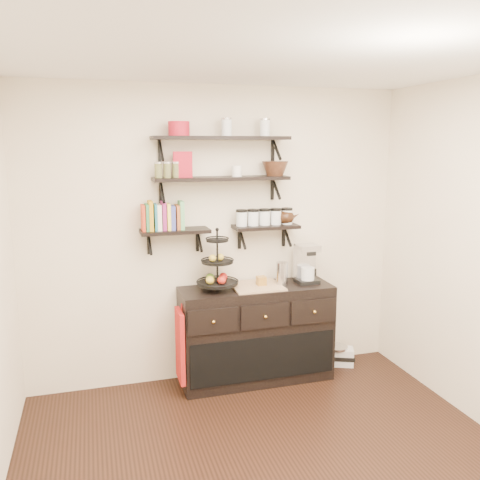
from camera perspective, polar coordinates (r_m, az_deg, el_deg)
name	(u,v)px	position (r m, az deg, el deg)	size (l,w,h in m)	color
ceiling	(294,48)	(2.99, 6.03, 20.64)	(3.50, 3.50, 0.02)	white
back_wall	(218,236)	(4.69, -2.47, 0.48)	(3.50, 0.02, 2.70)	#F3EBCE
shelf_top	(221,138)	(4.48, -2.14, 11.34)	(1.20, 0.27, 0.23)	black
shelf_mid	(221,179)	(4.49, -2.11, 6.88)	(1.20, 0.27, 0.23)	black
shelf_low_left	(175,232)	(4.48, -7.33, 0.93)	(0.60, 0.25, 0.23)	black
shelf_low_right	(265,227)	(4.68, 2.87, 1.43)	(0.60, 0.25, 0.23)	black
cookbooks	(164,217)	(4.44, -8.49, 2.60)	(0.36, 0.15, 0.26)	#B8341A
glass_canisters	(265,218)	(4.66, 2.78, 2.48)	(0.54, 0.10, 0.13)	silver
sideboard	(256,333)	(4.79, 1.83, -10.44)	(1.40, 0.50, 0.92)	black
fruit_stand	(218,270)	(4.51, -2.52, -3.36)	(0.37, 0.37, 0.54)	black
candle	(261,281)	(4.65, 2.40, -4.58)	(0.08, 0.08, 0.08)	olive
coffee_maker	(306,264)	(4.80, 7.42, -2.71)	(0.20, 0.19, 0.37)	black
thermal_carafe	(282,274)	(4.68, 4.72, -3.82)	(0.11, 0.11, 0.22)	silver
apron	(180,346)	(4.54, -6.74, -11.72)	(0.04, 0.27, 0.64)	#A31411
radio	(337,355)	(5.31, 10.81, -12.61)	(0.36, 0.29, 0.19)	silver
recipe_box	(183,165)	(4.41, -6.45, 8.42)	(0.16, 0.06, 0.22)	#A41224
walnut_bowl	(275,169)	(4.64, 3.95, 8.01)	(0.24, 0.24, 0.13)	black
ramekins	(237,171)	(4.52, -0.37, 7.75)	(0.09, 0.09, 0.10)	white
teapot	(286,216)	(4.73, 5.18, 2.73)	(0.21, 0.15, 0.15)	black
red_pot	(179,129)	(4.41, -6.88, 12.31)	(0.18, 0.18, 0.12)	#A41224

